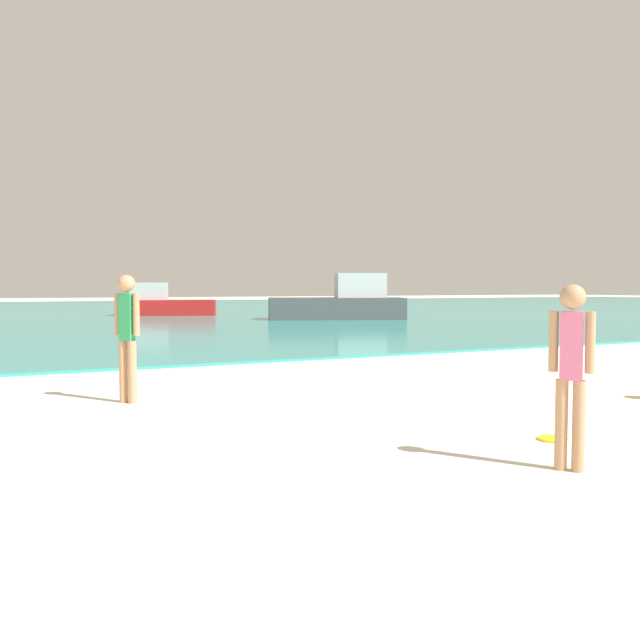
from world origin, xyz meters
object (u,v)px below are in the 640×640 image
at_px(person_standing, 571,365).
at_px(frisbee, 553,439).
at_px(boat_near, 341,303).
at_px(person_distant, 127,330).
at_px(boat_far, 163,304).

bearing_deg(person_standing, frisbee, 101.48).
relative_size(person_standing, boat_near, 0.24).
height_order(frisbee, person_distant, person_distant).
relative_size(boat_near, boat_far, 1.23).
xyz_separation_m(person_standing, boat_near, (8.97, 22.40, -0.10)).
height_order(boat_near, boat_far, boat_near).
xyz_separation_m(person_distant, boat_near, (12.03, 17.59, -0.18)).
relative_size(person_standing, person_distant, 0.92).
bearing_deg(boat_far, frisbee, -74.57).
xyz_separation_m(person_distant, boat_far, (5.01, 25.23, -0.32)).
bearing_deg(person_standing, boat_far, 136.02).
distance_m(person_distant, boat_far, 25.72).
relative_size(person_distant, boat_near, 0.26).
bearing_deg(boat_near, person_distant, 74.14).
bearing_deg(boat_near, boat_far, -28.95).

